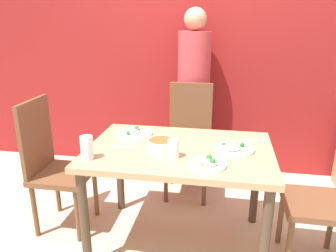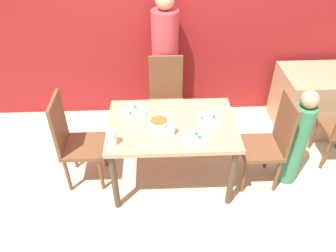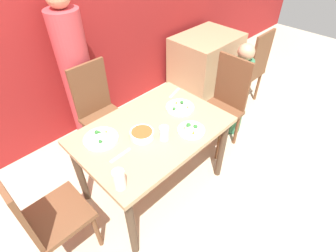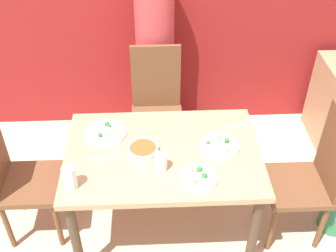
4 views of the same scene
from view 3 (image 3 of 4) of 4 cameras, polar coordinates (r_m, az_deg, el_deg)
ground_plane at (r=2.63m, az=-2.82°, el=-12.60°), size 10.00×10.00×0.00m
wall_back at (r=2.81m, az=-23.95°, el=21.99°), size 10.00×0.06×2.70m
dining_table at (r=2.15m, az=-3.37°, el=-2.45°), size 1.20×0.82×0.73m
chair_adult_spot at (r=2.70m, az=-14.58°, el=3.36°), size 0.40×0.40×0.99m
chair_child_spot at (r=2.77m, az=12.00°, el=4.93°), size 0.40×0.40×0.99m
chair_empty_left at (r=2.01m, az=-25.47°, el=-17.17°), size 0.40×0.40×0.99m
person_adult at (r=2.82m, az=-18.98°, el=9.88°), size 0.30×0.30×1.62m
person_child at (r=2.97m, az=14.94°, el=6.88°), size 0.20×0.20×1.08m
bowl_curry at (r=2.00m, az=-5.68°, el=-1.78°), size 0.18×0.18×0.06m
plate_rice_adult at (r=2.07m, az=5.14°, el=-0.72°), size 0.22×0.22×0.06m
plate_rice_child at (r=2.28m, az=2.63°, el=4.03°), size 0.25×0.25×0.05m
plate_noodles at (r=2.05m, az=-14.45°, el=-2.63°), size 0.26×0.26×0.05m
glass_water_tall at (r=1.68m, az=-10.57°, el=-11.36°), size 0.08×0.08×0.14m
glass_water_short at (r=1.96m, az=-0.86°, el=-1.60°), size 0.07×0.07×0.11m
fork_steel at (r=1.90m, az=-10.30°, el=-6.30°), size 0.18×0.03×0.01m
spoon_steel at (r=2.49m, az=1.43°, el=7.23°), size 0.18×0.07×0.01m
background_table at (r=3.90m, az=8.17°, el=13.85°), size 0.91×0.69×0.73m
chair_background at (r=3.52m, az=17.42°, el=12.07°), size 0.40×0.40×0.99m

